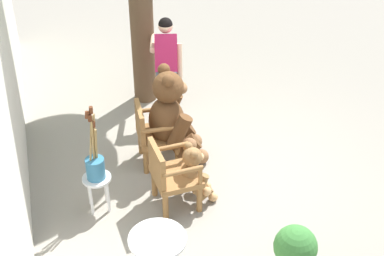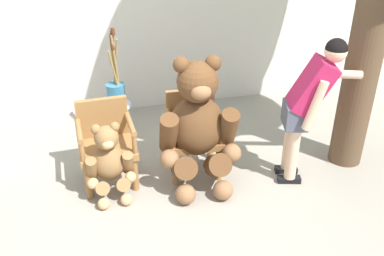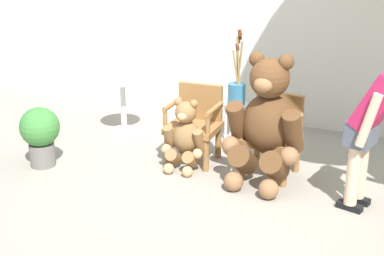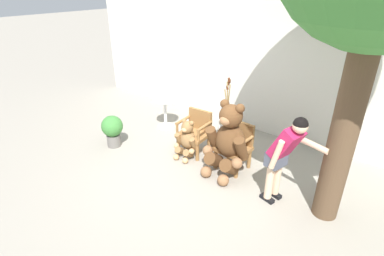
{
  "view_description": "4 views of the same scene",
  "coord_description": "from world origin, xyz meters",
  "px_view_note": "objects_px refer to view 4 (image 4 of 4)",
  "views": [
    {
      "loc": [
        -5.28,
        1.85,
        4.33
      ],
      "look_at": [
        0.16,
        0.23,
        0.64
      ],
      "focal_mm": 50.0,
      "sensor_mm": 36.0,
      "label": 1
    },
    {
      "loc": [
        -0.49,
        -3.18,
        2.69
      ],
      "look_at": [
        0.39,
        0.45,
        0.62
      ],
      "focal_mm": 40.0,
      "sensor_mm": 36.0,
      "label": 2
    },
    {
      "loc": [
        1.89,
        -4.57,
        2.41
      ],
      "look_at": [
        -0.27,
        0.18,
        0.56
      ],
      "focal_mm": 50.0,
      "sensor_mm": 36.0,
      "label": 3
    },
    {
      "loc": [
        2.75,
        -3.55,
        3.15
      ],
      "look_at": [
        -0.39,
        0.47,
        0.62
      ],
      "focal_mm": 28.0,
      "sensor_mm": 36.0,
      "label": 4
    }
  ],
  "objects_px": {
    "wooden_chair_right": "(235,145)",
    "teddy_bear_large": "(228,140)",
    "white_stool": "(226,124)",
    "person_visitor": "(284,152)",
    "wooden_chair_left": "(196,131)",
    "teddy_bear_small": "(187,140)",
    "potted_plant": "(112,129)",
    "round_side_table": "(165,110)",
    "brush_bucket": "(227,111)"
  },
  "relations": [
    {
      "from": "teddy_bear_large",
      "to": "teddy_bear_small",
      "type": "relative_size",
      "value": 1.71
    },
    {
      "from": "teddy_bear_large",
      "to": "person_visitor",
      "type": "bearing_deg",
      "value": -10.75
    },
    {
      "from": "wooden_chair_right",
      "to": "potted_plant",
      "type": "bearing_deg",
      "value": -159.8
    },
    {
      "from": "round_side_table",
      "to": "person_visitor",
      "type": "bearing_deg",
      "value": -15.89
    },
    {
      "from": "person_visitor",
      "to": "wooden_chair_left",
      "type": "bearing_deg",
      "value": 166.93
    },
    {
      "from": "person_visitor",
      "to": "brush_bucket",
      "type": "height_order",
      "value": "person_visitor"
    },
    {
      "from": "wooden_chair_right",
      "to": "white_stool",
      "type": "xyz_separation_m",
      "value": [
        -0.73,
        0.85,
        -0.11
      ]
    },
    {
      "from": "wooden_chair_right",
      "to": "teddy_bear_large",
      "type": "height_order",
      "value": "teddy_bear_large"
    },
    {
      "from": "wooden_chair_right",
      "to": "teddy_bear_large",
      "type": "bearing_deg",
      "value": -91.96
    },
    {
      "from": "wooden_chair_right",
      "to": "person_visitor",
      "type": "xyz_separation_m",
      "value": [
        1.05,
        -0.46,
        0.45
      ]
    },
    {
      "from": "person_visitor",
      "to": "teddy_bear_large",
      "type": "bearing_deg",
      "value": 169.25
    },
    {
      "from": "round_side_table",
      "to": "wooden_chair_right",
      "type": "bearing_deg",
      "value": -11.95
    },
    {
      "from": "brush_bucket",
      "to": "round_side_table",
      "type": "bearing_deg",
      "value": -164.49
    },
    {
      "from": "wooden_chair_left",
      "to": "round_side_table",
      "type": "xyz_separation_m",
      "value": [
        -1.23,
        0.45,
        -0.01
      ]
    },
    {
      "from": "wooden_chair_right",
      "to": "person_visitor",
      "type": "distance_m",
      "value": 1.23
    },
    {
      "from": "white_stool",
      "to": "round_side_table",
      "type": "xyz_separation_m",
      "value": [
        -1.42,
        -0.4,
        0.09
      ]
    },
    {
      "from": "brush_bucket",
      "to": "wooden_chair_right",
      "type": "bearing_deg",
      "value": -49.46
    },
    {
      "from": "wooden_chair_right",
      "to": "teddy_bear_large",
      "type": "distance_m",
      "value": 0.33
    },
    {
      "from": "white_stool",
      "to": "brush_bucket",
      "type": "height_order",
      "value": "brush_bucket"
    },
    {
      "from": "wooden_chair_left",
      "to": "potted_plant",
      "type": "relative_size",
      "value": 1.26
    },
    {
      "from": "white_stool",
      "to": "teddy_bear_small",
      "type": "bearing_deg",
      "value": -98.95
    },
    {
      "from": "wooden_chair_right",
      "to": "potted_plant",
      "type": "relative_size",
      "value": 1.26
    },
    {
      "from": "wooden_chair_left",
      "to": "teddy_bear_small",
      "type": "xyz_separation_m",
      "value": [
        0.01,
        -0.28,
        -0.07
      ]
    },
    {
      "from": "person_visitor",
      "to": "white_stool",
      "type": "bearing_deg",
      "value": 143.72
    },
    {
      "from": "wooden_chair_right",
      "to": "white_stool",
      "type": "height_order",
      "value": "wooden_chair_right"
    },
    {
      "from": "wooden_chair_left",
      "to": "teddy_bear_large",
      "type": "height_order",
      "value": "teddy_bear_large"
    },
    {
      "from": "potted_plant",
      "to": "teddy_bear_small",
      "type": "bearing_deg",
      "value": 21.85
    },
    {
      "from": "white_stool",
      "to": "wooden_chair_right",
      "type": "bearing_deg",
      "value": -49.43
    },
    {
      "from": "teddy_bear_large",
      "to": "person_visitor",
      "type": "distance_m",
      "value": 1.11
    },
    {
      "from": "wooden_chair_right",
      "to": "person_visitor",
      "type": "relative_size",
      "value": 0.56
    },
    {
      "from": "wooden_chair_left",
      "to": "white_stool",
      "type": "distance_m",
      "value": 0.88
    },
    {
      "from": "white_stool",
      "to": "potted_plant",
      "type": "relative_size",
      "value": 0.68
    },
    {
      "from": "teddy_bear_small",
      "to": "potted_plant",
      "type": "bearing_deg",
      "value": -158.15
    },
    {
      "from": "teddy_bear_large",
      "to": "potted_plant",
      "type": "bearing_deg",
      "value": -165.28
    },
    {
      "from": "teddy_bear_large",
      "to": "round_side_table",
      "type": "bearing_deg",
      "value": 161.65
    },
    {
      "from": "person_visitor",
      "to": "potted_plant",
      "type": "distance_m",
      "value": 3.51
    },
    {
      "from": "wooden_chair_left",
      "to": "potted_plant",
      "type": "bearing_deg",
      "value": -149.29
    },
    {
      "from": "white_stool",
      "to": "person_visitor",
      "type": "bearing_deg",
      "value": -36.28
    },
    {
      "from": "wooden_chair_left",
      "to": "white_stool",
      "type": "bearing_deg",
      "value": 77.77
    },
    {
      "from": "wooden_chair_right",
      "to": "white_stool",
      "type": "distance_m",
      "value": 1.12
    },
    {
      "from": "potted_plant",
      "to": "round_side_table",
      "type": "bearing_deg",
      "value": 79.31
    },
    {
      "from": "teddy_bear_large",
      "to": "white_stool",
      "type": "height_order",
      "value": "teddy_bear_large"
    },
    {
      "from": "wooden_chair_left",
      "to": "teddy_bear_large",
      "type": "relative_size",
      "value": 0.63
    },
    {
      "from": "teddy_bear_small",
      "to": "wooden_chair_left",
      "type": "bearing_deg",
      "value": 91.11
    },
    {
      "from": "wooden_chair_right",
      "to": "teddy_bear_small",
      "type": "relative_size",
      "value": 1.08
    },
    {
      "from": "wooden_chair_left",
      "to": "person_visitor",
      "type": "xyz_separation_m",
      "value": [
        1.96,
        -0.46,
        0.45
      ]
    },
    {
      "from": "brush_bucket",
      "to": "potted_plant",
      "type": "xyz_separation_m",
      "value": [
        -1.67,
        -1.73,
        -0.26
      ]
    },
    {
      "from": "wooden_chair_right",
      "to": "person_visitor",
      "type": "bearing_deg",
      "value": -23.44
    },
    {
      "from": "white_stool",
      "to": "potted_plant",
      "type": "xyz_separation_m",
      "value": [
        -1.67,
        -1.73,
        0.04
      ]
    },
    {
      "from": "round_side_table",
      "to": "wooden_chair_left",
      "type": "bearing_deg",
      "value": -20.21
    }
  ]
}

